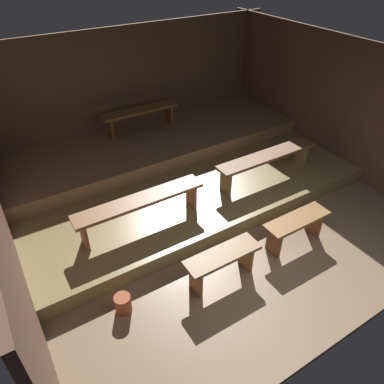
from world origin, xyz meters
TOP-DOWN VIEW (x-y plane):
  - ground at (0.00, 2.71)m, footprint 6.76×6.23m
  - wall_back at (0.00, 5.46)m, footprint 6.76×0.06m
  - wall_right at (3.01, 2.71)m, footprint 0.06×6.23m
  - platform_lower at (0.00, 3.55)m, footprint 5.96×3.76m
  - platform_middle at (0.00, 4.47)m, footprint 5.96×1.92m
  - bench_floor_left at (-0.68, 1.11)m, footprint 1.07×0.33m
  - bench_floor_right at (0.68, 1.11)m, footprint 1.07×0.33m
  - bench_lower_left at (-1.22, 2.44)m, footprint 2.01×0.33m
  - bench_lower_right at (1.22, 2.44)m, footprint 2.01×0.33m
  - bench_middle_center at (-0.08, 4.85)m, footprint 1.57×0.33m
  - pail_floor at (-2.03, 1.33)m, footprint 0.21×0.21m

SIDE VIEW (x-z plane):
  - ground at x=0.00m, z-range -0.08..0.00m
  - pail_floor at x=-2.03m, z-range 0.00..0.25m
  - platform_lower at x=0.00m, z-range 0.00..0.26m
  - bench_floor_left at x=-0.68m, z-range 0.12..0.60m
  - bench_floor_right at x=0.68m, z-range 0.12..0.60m
  - platform_middle at x=0.00m, z-range 0.26..0.52m
  - bench_lower_left at x=-1.22m, z-range 0.41..0.89m
  - bench_lower_right at x=1.22m, z-range 0.41..0.89m
  - bench_middle_center at x=-0.08m, z-range 0.66..1.14m
  - wall_back at x=0.00m, z-range 0.00..2.45m
  - wall_right at x=3.01m, z-range 0.00..2.45m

